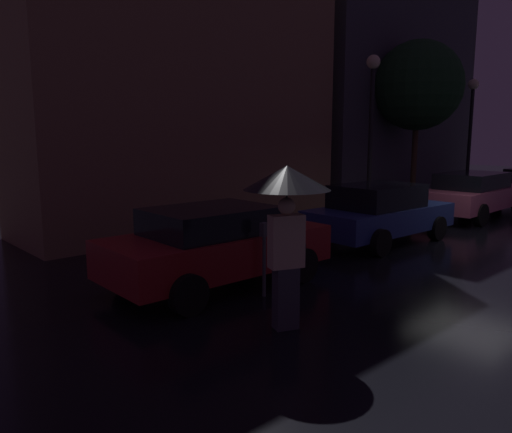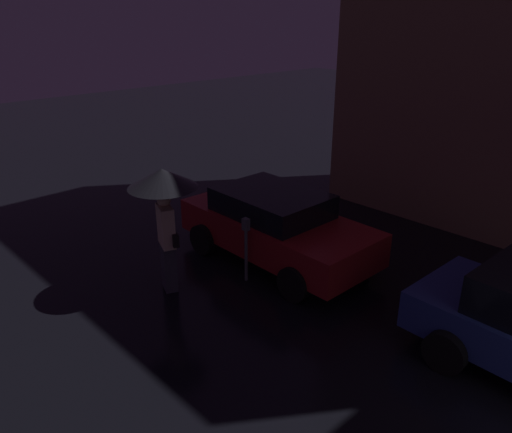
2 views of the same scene
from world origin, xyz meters
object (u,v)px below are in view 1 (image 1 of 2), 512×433
object	(u,v)px
pedestrian_with_umbrella	(287,200)
parking_meter	(264,251)
street_lamp_near	(372,108)
parked_car_red	(216,244)
street_lamp_far	(471,116)
parked_car_blue	(379,213)
parked_car_pink	(473,194)

from	to	relation	value
pedestrian_with_umbrella	parking_meter	xyz separation A→B (m)	(0.71, 1.18, -1.01)
parking_meter	street_lamp_near	xyz separation A→B (m)	(7.73, 3.40, 2.63)
parked_car_red	street_lamp_far	world-z (taller)	street_lamp_far
parked_car_blue	parked_car_pink	size ratio (longest dim) A/B	0.88
street_lamp_far	pedestrian_with_umbrella	bearing A→B (deg)	-163.08
parked_car_pink	street_lamp_far	distance (m)	5.86
pedestrian_with_umbrella	street_lamp_near	distance (m)	9.74
parked_car_red	parked_car_pink	bearing A→B (deg)	2.31
parking_meter	street_lamp_far	world-z (taller)	street_lamp_far
parked_car_pink	pedestrian_with_umbrella	xyz separation A→B (m)	(-10.93, -2.37, 1.02)
parked_car_blue	parking_meter	distance (m)	5.01
pedestrian_with_umbrella	street_lamp_near	bearing A→B (deg)	-130.21
parked_car_blue	street_lamp_far	size ratio (longest dim) A/B	0.85
street_lamp_near	street_lamp_far	xyz separation A→B (m)	(7.19, 0.18, -0.07)
parked_car_red	parked_car_blue	size ratio (longest dim) A/B	0.99
parked_car_blue	parked_car_pink	bearing A→B (deg)	2.93
parked_car_red	parking_meter	xyz separation A→B (m)	(0.21, -0.99, 0.02)
pedestrian_with_umbrella	parking_meter	size ratio (longest dim) A/B	1.82
parked_car_blue	pedestrian_with_umbrella	bearing A→B (deg)	-156.03
parked_car_red	parked_car_pink	size ratio (longest dim) A/B	0.87
parked_car_pink	street_lamp_far	size ratio (longest dim) A/B	0.97
pedestrian_with_umbrella	parking_meter	world-z (taller)	pedestrian_with_umbrella
parked_car_pink	parking_meter	xyz separation A→B (m)	(-10.22, -1.19, 0.01)
pedestrian_with_umbrella	street_lamp_near	size ratio (longest dim) A/B	0.45
parked_car_pink	parking_meter	size ratio (longest dim) A/B	3.79
parked_car_red	street_lamp_far	size ratio (longest dim) A/B	0.84
parking_meter	parked_car_pink	bearing A→B (deg)	6.64
parked_car_red	parking_meter	distance (m)	1.01
pedestrian_with_umbrella	parked_car_blue	bearing A→B (deg)	-136.57
parking_meter	street_lamp_near	bearing A→B (deg)	23.71
pedestrian_with_umbrella	street_lamp_far	xyz separation A→B (m)	(15.63, 4.76, 1.55)
pedestrian_with_umbrella	parking_meter	distance (m)	1.71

